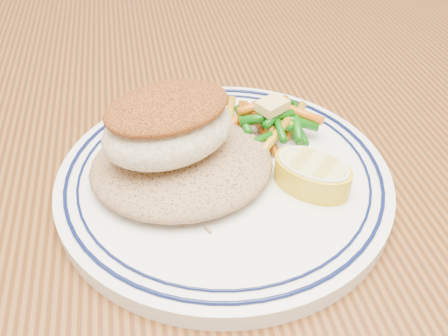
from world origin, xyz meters
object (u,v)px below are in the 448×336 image
(vegetable_pile, at_px, (268,121))
(lemon_wedge, at_px, (312,173))
(dining_table, at_px, (256,222))
(fish_fillet, at_px, (168,125))
(plate, at_px, (224,178))
(rice_pilaf, at_px, (182,162))

(vegetable_pile, xyz_separation_m, lemon_wedge, (0.02, -0.07, -0.00))
(dining_table, xyz_separation_m, vegetable_pile, (0.01, -0.00, 0.13))
(dining_table, xyz_separation_m, fish_fillet, (-0.08, -0.04, 0.16))
(dining_table, xyz_separation_m, lemon_wedge, (0.02, -0.07, 0.13))
(plate, distance_m, vegetable_pile, 0.07)
(vegetable_pile, bearing_deg, rice_pilaf, -153.17)
(lemon_wedge, bearing_deg, vegetable_pile, 101.79)
(lemon_wedge, bearing_deg, rice_pilaf, 161.45)
(rice_pilaf, bearing_deg, dining_table, 28.57)
(rice_pilaf, height_order, lemon_wedge, rice_pilaf)
(fish_fillet, relative_size, vegetable_pile, 1.18)
(fish_fillet, distance_m, lemon_wedge, 0.12)
(vegetable_pile, bearing_deg, dining_table, 178.77)
(plate, relative_size, lemon_wedge, 3.33)
(rice_pilaf, height_order, fish_fillet, fish_fillet)
(fish_fillet, bearing_deg, rice_pilaf, -28.21)
(plate, xyz_separation_m, lemon_wedge, (0.06, -0.03, 0.02))
(rice_pilaf, xyz_separation_m, fish_fillet, (-0.01, 0.00, 0.03))
(plate, bearing_deg, fish_fillet, 169.16)
(fish_fillet, height_order, lemon_wedge, fish_fillet)
(plate, height_order, fish_fillet, fish_fillet)
(dining_table, distance_m, lemon_wedge, 0.15)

